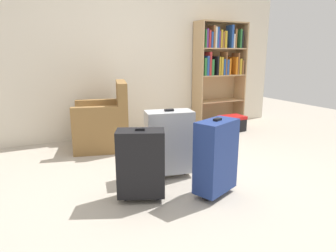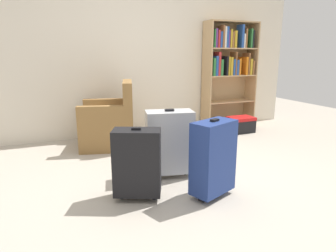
{
  "view_description": "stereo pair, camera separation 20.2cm",
  "coord_description": "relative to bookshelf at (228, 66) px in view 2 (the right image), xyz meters",
  "views": [
    {
      "loc": [
        -1.4,
        -2.43,
        1.26
      ],
      "look_at": [
        -0.13,
        0.18,
        0.55
      ],
      "focal_mm": 31.82,
      "sensor_mm": 36.0,
      "label": 1
    },
    {
      "loc": [
        -1.22,
        -2.51,
        1.26
      ],
      "look_at": [
        -0.13,
        0.18,
        0.55
      ],
      "focal_mm": 31.82,
      "sensor_mm": 36.0,
      "label": 2
    }
  ],
  "objects": [
    {
      "name": "suitcase_silver",
      "position": [
        -1.75,
        -1.66,
        -0.69
      ],
      "size": [
        0.52,
        0.34,
        0.71
      ],
      "color": "#B7BABF",
      "rests_on": "ground"
    },
    {
      "name": "armchair",
      "position": [
        -2.11,
        -0.38,
        -0.75
      ],
      "size": [
        0.85,
        0.85,
        0.9
      ],
      "color": "olive",
      "rests_on": "ground"
    },
    {
      "name": "storage_box",
      "position": [
        0.02,
        -0.42,
        -0.93
      ],
      "size": [
        0.41,
        0.3,
        0.25
      ],
      "color": "black",
      "rests_on": "ground"
    },
    {
      "name": "back_wall",
      "position": [
        -1.65,
        0.22,
        0.24
      ],
      "size": [
        5.76,
        0.1,
        2.6
      ],
      "primitive_type": "cube",
      "color": "beige",
      "rests_on": "ground"
    },
    {
      "name": "mug",
      "position": [
        -1.55,
        -0.51,
        -1.02
      ],
      "size": [
        0.12,
        0.08,
        0.1
      ],
      "color": "white",
      "rests_on": "ground"
    },
    {
      "name": "suitcase_black",
      "position": [
        -2.21,
        -2.03,
        -0.72
      ],
      "size": [
        0.46,
        0.36,
        0.65
      ],
      "color": "black",
      "rests_on": "ground"
    },
    {
      "name": "suitcase_navy_blue",
      "position": [
        -1.57,
        -2.24,
        -0.69
      ],
      "size": [
        0.46,
        0.36,
        0.72
      ],
      "color": "navy",
      "rests_on": "ground"
    },
    {
      "name": "ground_plane",
      "position": [
        -1.65,
        -1.87,
        -1.06
      ],
      "size": [
        10.08,
        10.08,
        0.0
      ],
      "primitive_type": "plane",
      "color": "#B2A899"
    },
    {
      "name": "bookshelf",
      "position": [
        0.0,
        0.0,
        0.0
      ],
      "size": [
        0.91,
        0.33,
        1.78
      ],
      "color": "tan",
      "rests_on": "ground"
    }
  ]
}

